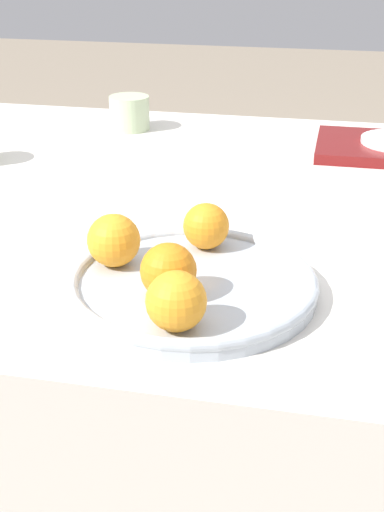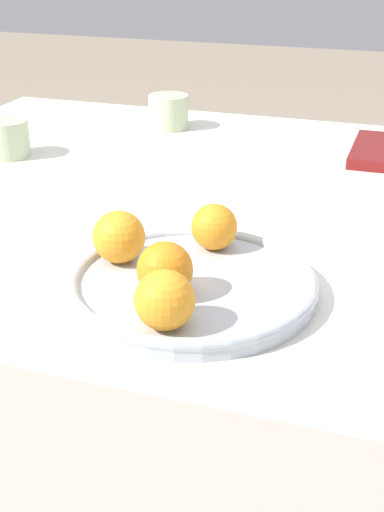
% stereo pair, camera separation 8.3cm
% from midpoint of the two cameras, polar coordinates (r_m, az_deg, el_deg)
% --- Properties ---
extents(table, '(1.33, 1.06, 0.72)m').
position_cam_midpoint_polar(table, '(1.33, 3.46, -9.99)').
color(table, silver).
rests_on(table, ground_plane).
extents(fruit_platter, '(0.30, 0.30, 0.03)m').
position_cam_midpoint_polar(fruit_platter, '(0.85, 2.81, -2.32)').
color(fruit_platter, '#B2BCC6').
rests_on(fruit_platter, table).
extents(orange_0, '(0.06, 0.06, 0.06)m').
position_cam_midpoint_polar(orange_0, '(0.80, 0.79, -1.18)').
color(orange_0, orange).
rests_on(orange_0, fruit_platter).
extents(orange_1, '(0.06, 0.06, 0.06)m').
position_cam_midpoint_polar(orange_1, '(0.92, 4.38, 2.28)').
color(orange_1, orange).
rests_on(orange_1, fruit_platter).
extents(orange_2, '(0.06, 0.06, 0.06)m').
position_cam_midpoint_polar(orange_2, '(0.74, 1.04, -3.63)').
color(orange_2, orange).
rests_on(orange_2, fruit_platter).
extents(orange_3, '(0.07, 0.07, 0.07)m').
position_cam_midpoint_polar(orange_3, '(0.88, -3.19, 1.48)').
color(orange_3, orange).
rests_on(orange_3, fruit_platter).
extents(cup_0, '(0.08, 0.08, 0.07)m').
position_cam_midpoint_polar(cup_0, '(1.38, -12.92, 9.13)').
color(cup_0, '#B7CC9E').
rests_on(cup_0, table).
extents(cup_1, '(0.08, 0.08, 0.07)m').
position_cam_midpoint_polar(cup_1, '(1.54, -0.33, 11.45)').
color(cup_1, '#B7CC9E').
rests_on(cup_1, table).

